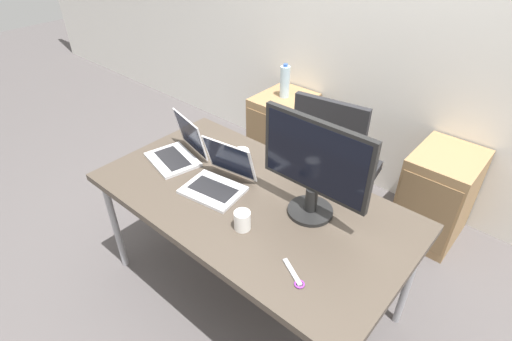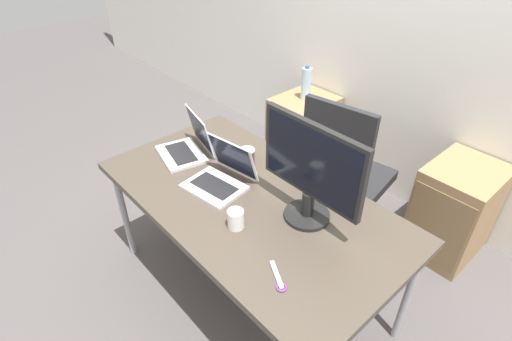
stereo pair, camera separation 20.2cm
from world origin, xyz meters
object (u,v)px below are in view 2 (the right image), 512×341
(coffee_cup_white, at_px, (236,219))
(cabinet_right, at_px, (454,210))
(monitor, at_px, (311,171))
(water_bottle, at_px, (306,84))
(laptop_left, at_px, (187,146))
(laptop_right, at_px, (221,177))
(cabinet_left, at_px, (302,134))
(coffee_cup_brown, at_px, (247,157))
(office_chair, at_px, (343,188))

(coffee_cup_white, bearing_deg, cabinet_right, 70.99)
(monitor, bearing_deg, water_bottle, 132.35)
(laptop_left, distance_m, laptop_right, 0.38)
(laptop_left, bearing_deg, monitor, 7.08)
(cabinet_left, relative_size, coffee_cup_brown, 6.30)
(office_chair, height_order, cabinet_right, office_chair)
(water_bottle, distance_m, coffee_cup_white, 1.67)
(cabinet_left, relative_size, laptop_right, 1.93)
(coffee_cup_brown, bearing_deg, coffee_cup_white, -46.98)
(water_bottle, bearing_deg, cabinet_right, -0.09)
(laptop_right, relative_size, coffee_cup_white, 3.60)
(laptop_right, bearing_deg, cabinet_right, 57.88)
(coffee_cup_white, bearing_deg, coffee_cup_brown, 133.02)
(office_chair, relative_size, cabinet_right, 1.67)
(cabinet_right, bearing_deg, cabinet_left, 180.00)
(cabinet_right, bearing_deg, laptop_right, -122.12)
(laptop_left, relative_size, coffee_cup_white, 3.71)
(office_chair, height_order, cabinet_left, office_chair)
(office_chair, relative_size, coffee_cup_brown, 10.55)
(cabinet_right, distance_m, monitor, 1.36)
(cabinet_left, distance_m, coffee_cup_white, 1.73)
(cabinet_right, relative_size, coffee_cup_white, 6.94)
(office_chair, bearing_deg, coffee_cup_brown, -115.71)
(water_bottle, bearing_deg, cabinet_left, -90.00)
(cabinet_right, distance_m, laptop_left, 1.78)
(monitor, bearing_deg, office_chair, 110.36)
(cabinet_right, relative_size, laptop_right, 1.93)
(laptop_left, bearing_deg, cabinet_left, 97.59)
(cabinet_right, distance_m, water_bottle, 1.43)
(cabinet_left, xyz_separation_m, water_bottle, (0.00, 0.00, 0.46))
(monitor, bearing_deg, cabinet_left, 132.41)
(water_bottle, height_order, coffee_cup_brown, water_bottle)
(water_bottle, xyz_separation_m, laptop_right, (0.55, -1.29, 0.00))
(monitor, bearing_deg, coffee_cup_brown, 171.53)
(cabinet_left, xyz_separation_m, monitor, (1.03, -1.13, 0.69))
(laptop_left, bearing_deg, laptop_right, -6.53)
(office_chair, distance_m, cabinet_right, 0.74)
(laptop_right, bearing_deg, coffee_cup_brown, 101.14)
(water_bottle, distance_m, laptop_left, 1.25)
(cabinet_left, bearing_deg, coffee_cup_white, -59.16)
(coffee_cup_white, bearing_deg, laptop_right, 154.06)
(water_bottle, distance_m, monitor, 1.55)
(office_chair, bearing_deg, water_bottle, 149.47)
(monitor, bearing_deg, cabinet_right, 74.36)
(cabinet_left, relative_size, monitor, 1.17)
(laptop_right, xyz_separation_m, coffee_cup_brown, (-0.05, 0.23, 0.00))
(water_bottle, relative_size, monitor, 0.49)
(cabinet_right, xyz_separation_m, coffee_cup_white, (-0.49, -1.43, 0.46))
(office_chair, height_order, water_bottle, office_chair)
(cabinet_left, height_order, laptop_right, laptop_right)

